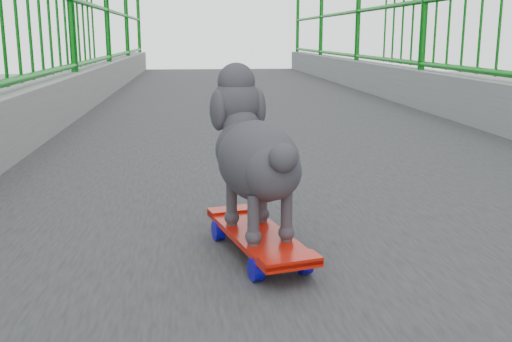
{
  "coord_description": "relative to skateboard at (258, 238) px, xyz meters",
  "views": [
    {
      "loc": [
        -0.48,
        1.15,
        7.57
      ],
      "look_at": [
        -0.32,
        2.7,
        7.22
      ],
      "focal_mm": 42.0,
      "sensor_mm": 36.0,
      "label": 1
    }
  ],
  "objects": [
    {
      "name": "car_5",
      "position": [
        -5.68,
        15.27,
        -6.3
      ],
      "size": [
        1.58,
        4.53,
        1.49
      ],
      "primitive_type": "imported",
      "color": "white",
      "rests_on": "ground"
    },
    {
      "name": "poodle",
      "position": [
        -0.01,
        0.02,
        0.23
      ],
      "size": [
        0.27,
        0.47,
        0.4
      ],
      "rotation": [
        0.0,
        0.0,
        0.25
      ],
      "color": "#272529",
      "rests_on": "skateboard"
    },
    {
      "name": "skateboard",
      "position": [
        0.0,
        0.0,
        0.0
      ],
      "size": [
        0.26,
        0.51,
        0.07
      ],
      "rotation": [
        0.0,
        0.0,
        0.25
      ],
      "color": "red",
      "rests_on": "footbridge"
    }
  ]
}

